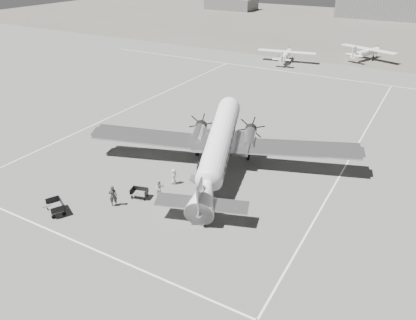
% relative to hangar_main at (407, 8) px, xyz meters
% --- Properties ---
extents(ground, '(260.00, 260.00, 0.00)m').
position_rel_hangar_main_xyz_m(ground, '(-5.00, -120.00, -3.30)').
color(ground, slate).
rests_on(ground, ground).
extents(taxi_line_near, '(60.00, 0.15, 0.01)m').
position_rel_hangar_main_xyz_m(taxi_line_near, '(-5.00, -134.00, -3.29)').
color(taxi_line_near, white).
rests_on(taxi_line_near, ground).
extents(taxi_line_right, '(0.15, 80.00, 0.01)m').
position_rel_hangar_main_xyz_m(taxi_line_right, '(7.00, -120.00, -3.29)').
color(taxi_line_right, white).
rests_on(taxi_line_right, ground).
extents(taxi_line_left, '(0.15, 60.00, 0.01)m').
position_rel_hangar_main_xyz_m(taxi_line_left, '(-23.00, -110.00, -3.29)').
color(taxi_line_left, white).
rests_on(taxi_line_left, ground).
extents(taxi_line_horizon, '(90.00, 0.15, 0.01)m').
position_rel_hangar_main_xyz_m(taxi_line_horizon, '(-5.00, -80.00, -3.29)').
color(taxi_line_horizon, white).
rests_on(taxi_line_horizon, ground).
extents(grass_infield, '(260.00, 90.00, 0.01)m').
position_rel_hangar_main_xyz_m(grass_infield, '(-5.00, -25.00, -3.30)').
color(grass_infield, '#575449').
rests_on(grass_infield, ground).
extents(hangar_main, '(42.00, 14.00, 6.60)m').
position_rel_hangar_main_xyz_m(hangar_main, '(0.00, 0.00, 0.00)').
color(hangar_main, slate).
rests_on(hangar_main, ground).
extents(shed_secondary, '(18.00, 10.00, 4.00)m').
position_rel_hangar_main_xyz_m(shed_secondary, '(-60.00, -5.00, -1.30)').
color(shed_secondary, '#5E5E5E').
rests_on(shed_secondary, ground).
extents(dc3_airliner, '(32.10, 26.92, 5.22)m').
position_rel_hangar_main_xyz_m(dc3_airliner, '(-3.62, -119.23, -0.69)').
color(dc3_airliner, '#B4B4B6').
rests_on(dc3_airliner, ground).
extents(light_plane_left, '(12.63, 10.86, 2.35)m').
position_rel_hangar_main_xyz_m(light_plane_left, '(-13.43, -73.45, -2.13)').
color(light_plane_left, white).
rests_on(light_plane_left, ground).
extents(light_plane_right, '(14.61, 13.34, 2.47)m').
position_rel_hangar_main_xyz_m(light_plane_right, '(-0.17, -63.40, -2.06)').
color(light_plane_right, white).
rests_on(light_plane_right, ground).
extents(baggage_cart_near, '(1.74, 1.43, 0.86)m').
position_rel_hangar_main_xyz_m(baggage_cart_near, '(-7.41, -126.76, -2.87)').
color(baggage_cart_near, '#5E5E5E').
rests_on(baggage_cart_near, ground).
extents(baggage_cart_far, '(2.29, 2.05, 1.07)m').
position_rel_hangar_main_xyz_m(baggage_cart_far, '(-11.92, -132.05, -2.77)').
color(baggage_cart_far, '#5E5E5E').
rests_on(baggage_cart_far, ground).
extents(ground_crew, '(0.83, 0.80, 1.91)m').
position_rel_hangar_main_xyz_m(ground_crew, '(-8.52, -128.84, -2.34)').
color(ground_crew, '#2F2F2F').
rests_on(ground_crew, ground).
extents(ramp_agent, '(0.91, 0.99, 1.65)m').
position_rel_hangar_main_xyz_m(ramp_agent, '(-5.95, -125.68, -2.48)').
color(ramp_agent, silver).
rests_on(ramp_agent, ground).
extents(passenger, '(0.54, 0.77, 1.50)m').
position_rel_hangar_main_xyz_m(passenger, '(-6.13, -123.24, -2.55)').
color(passenger, silver).
rests_on(passenger, ground).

